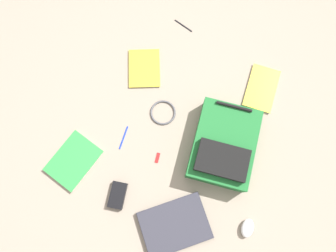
{
  "coord_description": "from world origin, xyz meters",
  "views": [
    {
      "loc": [
        0.15,
        -0.38,
        1.73
      ],
      "look_at": [
        -0.05,
        -0.01,
        0.02
      ],
      "focal_mm": 33.29,
      "sensor_mm": 36.0,
      "label": 1
    }
  ],
  "objects_px": {
    "book_blue": "(262,88)",
    "pen_blue": "(183,25)",
    "computer_mouse": "(247,228)",
    "power_brick": "(118,195)",
    "usb_stick": "(158,158)",
    "laptop": "(175,225)",
    "backpack": "(224,146)",
    "book_comic": "(74,161)",
    "pen_black": "(123,138)",
    "cable_coil": "(163,113)",
    "book_red": "(144,68)"
  },
  "relations": [
    {
      "from": "book_blue",
      "to": "power_brick",
      "type": "relative_size",
      "value": 2.12
    },
    {
      "from": "book_red",
      "to": "cable_coil",
      "type": "height_order",
      "value": "same"
    },
    {
      "from": "book_blue",
      "to": "pen_black",
      "type": "xyz_separation_m",
      "value": [
        -0.57,
        -0.64,
        -0.0
      ]
    },
    {
      "from": "backpack",
      "to": "pen_blue",
      "type": "bearing_deg",
      "value": 133.14
    },
    {
      "from": "cable_coil",
      "to": "pen_black",
      "type": "relative_size",
      "value": 1.08
    },
    {
      "from": "computer_mouse",
      "to": "power_brick",
      "type": "distance_m",
      "value": 0.71
    },
    {
      "from": "book_red",
      "to": "computer_mouse",
      "type": "distance_m",
      "value": 1.06
    },
    {
      "from": "book_red",
      "to": "usb_stick",
      "type": "bearing_deg",
      "value": -53.04
    },
    {
      "from": "backpack",
      "to": "pen_blue",
      "type": "height_order",
      "value": "backpack"
    },
    {
      "from": "cable_coil",
      "to": "book_red",
      "type": "bearing_deg",
      "value": 140.39
    },
    {
      "from": "book_blue",
      "to": "computer_mouse",
      "type": "xyz_separation_m",
      "value": [
        0.25,
        -0.75,
        0.01
      ]
    },
    {
      "from": "book_red",
      "to": "pen_black",
      "type": "height_order",
      "value": "book_red"
    },
    {
      "from": "cable_coil",
      "to": "usb_stick",
      "type": "bearing_deg",
      "value": -68.21
    },
    {
      "from": "usb_stick",
      "to": "laptop",
      "type": "bearing_deg",
      "value": -47.14
    },
    {
      "from": "book_blue",
      "to": "pen_blue",
      "type": "distance_m",
      "value": 0.61
    },
    {
      "from": "pen_black",
      "to": "cable_coil",
      "type": "bearing_deg",
      "value": 61.54
    },
    {
      "from": "cable_coil",
      "to": "backpack",
      "type": "bearing_deg",
      "value": -3.94
    },
    {
      "from": "power_brick",
      "to": "backpack",
      "type": "bearing_deg",
      "value": 52.54
    },
    {
      "from": "book_blue",
      "to": "cable_coil",
      "type": "distance_m",
      "value": 0.6
    },
    {
      "from": "laptop",
      "to": "book_comic",
      "type": "xyz_separation_m",
      "value": [
        -0.65,
        0.04,
        -0.01
      ]
    },
    {
      "from": "backpack",
      "to": "book_blue",
      "type": "bearing_deg",
      "value": 83.12
    },
    {
      "from": "book_blue",
      "to": "computer_mouse",
      "type": "height_order",
      "value": "computer_mouse"
    },
    {
      "from": "power_brick",
      "to": "laptop",
      "type": "bearing_deg",
      "value": 1.44
    },
    {
      "from": "book_comic",
      "to": "pen_black",
      "type": "distance_m",
      "value": 0.3
    },
    {
      "from": "backpack",
      "to": "power_brick",
      "type": "xyz_separation_m",
      "value": [
        -0.38,
        -0.5,
        -0.05
      ]
    },
    {
      "from": "book_red",
      "to": "pen_black",
      "type": "bearing_deg",
      "value": -76.58
    },
    {
      "from": "cable_coil",
      "to": "pen_blue",
      "type": "bearing_deg",
      "value": 105.67
    },
    {
      "from": "book_blue",
      "to": "book_red",
      "type": "bearing_deg",
      "value": -162.23
    },
    {
      "from": "book_comic",
      "to": "power_brick",
      "type": "height_order",
      "value": "power_brick"
    },
    {
      "from": "usb_stick",
      "to": "book_comic",
      "type": "bearing_deg",
      "value": -149.74
    },
    {
      "from": "pen_black",
      "to": "usb_stick",
      "type": "relative_size",
      "value": 2.43
    },
    {
      "from": "pen_black",
      "to": "backpack",
      "type": "bearing_deg",
      "value": 21.99
    },
    {
      "from": "book_comic",
      "to": "book_red",
      "type": "bearing_deg",
      "value": 83.61
    },
    {
      "from": "computer_mouse",
      "to": "pen_blue",
      "type": "distance_m",
      "value": 1.24
    },
    {
      "from": "pen_blue",
      "to": "usb_stick",
      "type": "height_order",
      "value": "same"
    },
    {
      "from": "cable_coil",
      "to": "pen_blue",
      "type": "relative_size",
      "value": 1.13
    },
    {
      "from": "cable_coil",
      "to": "pen_blue",
      "type": "height_order",
      "value": "cable_coil"
    },
    {
      "from": "book_red",
      "to": "computer_mouse",
      "type": "height_order",
      "value": "computer_mouse"
    },
    {
      "from": "cable_coil",
      "to": "computer_mouse",
      "type": "bearing_deg",
      "value": -26.71
    },
    {
      "from": "book_comic",
      "to": "pen_black",
      "type": "height_order",
      "value": "book_comic"
    },
    {
      "from": "computer_mouse",
      "to": "power_brick",
      "type": "height_order",
      "value": "computer_mouse"
    },
    {
      "from": "pen_blue",
      "to": "laptop",
      "type": "bearing_deg",
      "value": -64.72
    },
    {
      "from": "book_comic",
      "to": "book_blue",
      "type": "relative_size",
      "value": 1.02
    },
    {
      "from": "cable_coil",
      "to": "laptop",
      "type": "bearing_deg",
      "value": -55.87
    },
    {
      "from": "computer_mouse",
      "to": "book_blue",
      "type": "bearing_deg",
      "value": 99.61
    },
    {
      "from": "book_red",
      "to": "pen_blue",
      "type": "xyz_separation_m",
      "value": [
        0.07,
        0.36,
        -0.0
      ]
    },
    {
      "from": "usb_stick",
      "to": "pen_black",
      "type": "bearing_deg",
      "value": 177.57
    },
    {
      "from": "pen_black",
      "to": "laptop",
      "type": "bearing_deg",
      "value": -30.51
    },
    {
      "from": "book_blue",
      "to": "book_comic",
      "type": "bearing_deg",
      "value": -130.13
    },
    {
      "from": "pen_blue",
      "to": "power_brick",
      "type": "bearing_deg",
      "value": -81.46
    }
  ]
}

